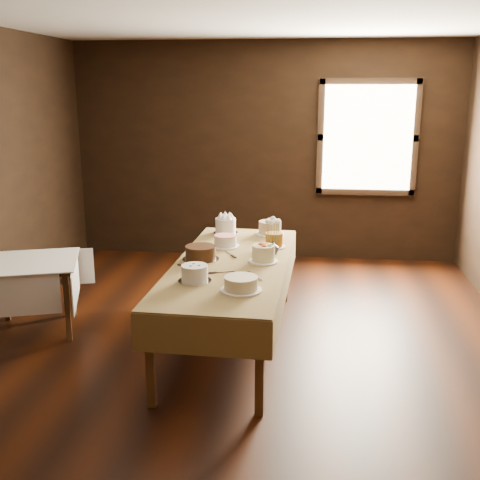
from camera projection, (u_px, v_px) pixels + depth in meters
name	position (u px, v px, depth m)	size (l,w,h in m)	color
floor	(237.00, 352.00, 5.04)	(5.00, 6.00, 0.01)	black
ceiling	(237.00, 7.00, 4.33)	(5.00, 6.00, 0.01)	beige
wall_back	(265.00, 152.00, 7.56)	(5.00, 0.02, 2.80)	black
wall_front	(121.00, 361.00, 1.80)	(5.00, 0.02, 2.80)	black
window	(368.00, 138.00, 7.31)	(1.10, 0.05, 1.30)	#FFEABF
display_table	(231.00, 268.00, 5.03)	(1.04, 2.48, 0.76)	#493018
side_table	(32.00, 269.00, 5.34)	(1.03, 1.03, 0.68)	#493018
cake_meringue	(226.00, 226.00, 5.99)	(0.27, 0.27, 0.16)	silver
cake_speckled	(270.00, 228.00, 5.95)	(0.30, 0.30, 0.14)	white
cake_lattice	(225.00, 242.00, 5.50)	(0.27, 0.27, 0.10)	white
cake_caramel	(274.00, 241.00, 5.47)	(0.22, 0.22, 0.14)	white
cake_chocolate	(201.00, 253.00, 5.07)	(0.32, 0.32, 0.13)	silver
cake_flowers	(263.00, 254.00, 5.01)	(0.27, 0.27, 0.15)	white
cake_swirl	(195.00, 274.00, 4.50)	(0.28, 0.28, 0.13)	silver
cake_cream	(241.00, 284.00, 4.31)	(0.33, 0.33, 0.11)	white
cake_server_a	(226.00, 272.00, 4.74)	(0.24, 0.03, 0.01)	silver
cake_server_b	(257.00, 278.00, 4.60)	(0.24, 0.03, 0.01)	silver
cake_server_c	(229.00, 253.00, 5.28)	(0.24, 0.03, 0.01)	silver
cake_server_d	(270.00, 255.00, 5.23)	(0.24, 0.03, 0.01)	silver
cake_server_e	(190.00, 269.00, 4.82)	(0.24, 0.03, 0.01)	silver
flower_vase	(273.00, 247.00, 5.27)	(0.12, 0.12, 0.12)	#2D2823
flower_bouquet	(273.00, 228.00, 5.22)	(0.14, 0.14, 0.20)	white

